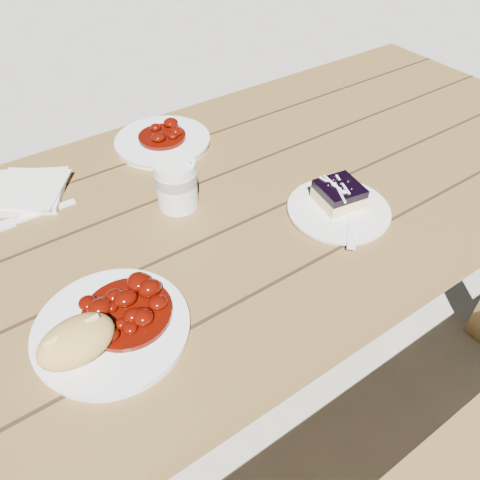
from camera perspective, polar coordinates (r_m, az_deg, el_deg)
ground at (r=1.54m, az=-2.93°, el=-18.43°), size 60.00×60.00×0.00m
picnic_table at (r=1.06m, az=-4.04°, el=-3.02°), size 2.00×1.55×0.75m
main_plate at (r=0.76m, az=-15.33°, el=-10.45°), size 0.23×0.23×0.02m
goulash_stew at (r=0.74m, az=-13.78°, el=-7.88°), size 0.14×0.14×0.04m
bread_roll at (r=0.71m, az=-19.32°, el=-11.56°), size 0.12×0.09×0.06m
dessert_plate at (r=0.96m, az=11.91°, el=3.55°), size 0.20×0.20×0.01m
blueberry_cake at (r=0.95m, az=11.96°, el=5.52°), size 0.09×0.09×0.05m
fork_dessert at (r=0.91m, az=13.42°, el=1.64°), size 0.13×0.13×0.00m
coffee_cup at (r=0.94m, az=-7.74°, el=6.73°), size 0.08×0.08×0.10m
napkin_stack at (r=1.08m, az=-24.54°, el=5.43°), size 0.20×0.20×0.01m
fork_table at (r=1.02m, az=-22.74°, el=3.26°), size 0.16×0.03×0.00m
second_plate at (r=1.16m, az=-9.40°, el=11.74°), size 0.22×0.22×0.02m
second_stew at (r=1.14m, az=-9.56°, el=12.98°), size 0.11×0.11×0.04m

